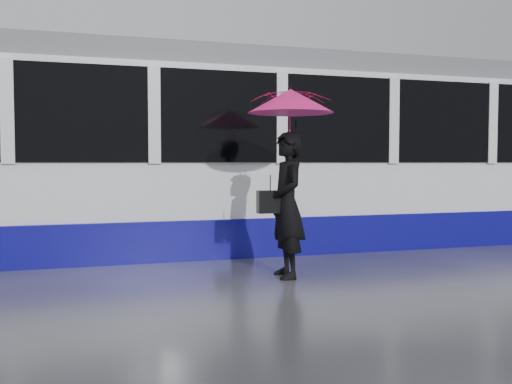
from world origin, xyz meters
name	(u,v)px	position (x,y,z in m)	size (l,w,h in m)	color
ground	(244,275)	(0.00, 0.00, 0.00)	(90.00, 90.00, 0.00)	#2F2E34
rails	(204,247)	(0.00, 2.50, 0.01)	(34.00, 1.51, 0.02)	#3F3D38
tram	(51,154)	(-2.50, 2.50, 1.64)	(26.00, 2.56, 3.35)	white
woman	(287,205)	(0.49, -0.31, 0.95)	(0.69, 0.45, 1.89)	black
umbrella	(291,118)	(0.54, -0.31, 2.07)	(1.15, 1.15, 1.28)	#F6149A
handbag	(270,202)	(0.27, -0.29, 0.99)	(0.34, 0.16, 0.47)	black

